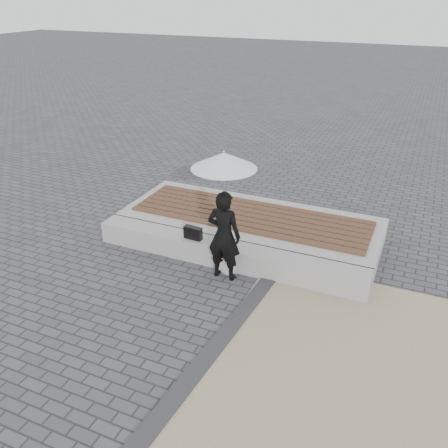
{
  "coord_description": "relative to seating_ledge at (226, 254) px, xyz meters",
  "views": [
    {
      "loc": [
        2.87,
        -4.99,
        4.42
      ],
      "look_at": [
        0.14,
        1.21,
        1.0
      ],
      "focal_mm": 37.78,
      "sensor_mm": 36.0,
      "label": 1
    }
  ],
  "objects": [
    {
      "name": "ground",
      "position": [
        0.0,
        -1.6,
        -0.2
      ],
      "size": [
        80.0,
        80.0,
        0.0
      ],
      "primitive_type": "plane",
      "color": "#46464B",
      "rests_on": "ground"
    },
    {
      "name": "seating_ledge",
      "position": [
        0.0,
        0.0,
        0.0
      ],
      "size": [
        5.0,
        0.45,
        0.4
      ],
      "primitive_type": "cube",
      "color": "#9C9C97",
      "rests_on": "ground"
    },
    {
      "name": "timber_platform",
      "position": [
        0.0,
        1.2,
        0.0
      ],
      "size": [
        5.0,
        2.0,
        0.4
      ],
      "primitive_type": "cube",
      "color": "#A8A8A3",
      "rests_on": "ground"
    },
    {
      "name": "terrazzo_zone",
      "position": [
        3.2,
        -2.1,
        -0.19
      ],
      "size": [
        5.0,
        5.0,
        0.02
      ],
      "primitive_type": "cube",
      "color": "tan",
      "rests_on": "ground"
    },
    {
      "name": "timber_decking",
      "position": [
        0.0,
        1.2,
        0.22
      ],
      "size": [
        4.6,
        1.4,
        0.04
      ],
      "primitive_type": null,
      "color": "brown",
      "rests_on": "timber_platform"
    },
    {
      "name": "canvas_tote",
      "position": [
        0.09,
        -0.24,
        -0.03
      ],
      "size": [
        0.35,
        0.23,
        0.34
      ],
      "primitive_type": "cube",
      "rotation": [
        0.0,
        0.0,
        -0.31
      ],
      "color": "silver",
      "rests_on": "ground"
    },
    {
      "name": "magazine",
      "position": [
        0.09,
        -0.29,
        0.15
      ],
      "size": [
        0.35,
        0.26,
        0.01
      ],
      "primitive_type": "cube",
      "rotation": [
        0.0,
        0.0,
        -0.04
      ],
      "color": "#F75136",
      "rests_on": "canvas_tote"
    },
    {
      "name": "handbag",
      "position": [
        -0.61,
        -0.06,
        0.32
      ],
      "size": [
        0.34,
        0.14,
        0.23
      ],
      "primitive_type": "cube",
      "rotation": [
        0.0,
        0.0,
        -0.06
      ],
      "color": "black",
      "rests_on": "seating_ledge"
    },
    {
      "name": "parasol",
      "position": [
        0.14,
        -0.39,
        1.88
      ],
      "size": [
        1.02,
        1.02,
        1.3
      ],
      "rotation": [
        0.0,
        0.0,
        -0.16
      ],
      "color": "#A2A3A7",
      "rests_on": "ground"
    },
    {
      "name": "woman",
      "position": [
        0.14,
        -0.39,
        0.59
      ],
      "size": [
        0.58,
        0.38,
        1.57
      ],
      "primitive_type": "imported",
      "rotation": [
        0.0,
        0.0,
        3.14
      ],
      "color": "black",
      "rests_on": "ground"
    },
    {
      "name": "edging_band",
      "position": [
        0.75,
        -2.1,
        -0.18
      ],
      "size": [
        0.61,
        5.2,
        0.04
      ],
      "primitive_type": "cube",
      "rotation": [
        0.0,
        0.0,
        -0.07
      ],
      "color": "#303033",
      "rests_on": "ground"
    }
  ]
}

